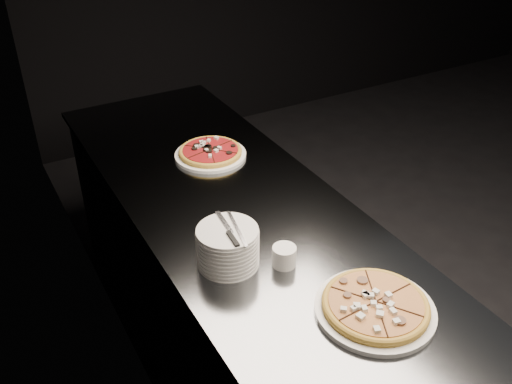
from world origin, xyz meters
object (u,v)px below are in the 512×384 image
plate_stack (228,247)px  counter (251,312)px  cutlery (232,231)px  pizza_mushroom (375,306)px  ramekin (284,256)px  pizza_tomato (210,152)px

plate_stack → counter: bearing=46.1°
counter → cutlery: bearing=-130.5°
plate_stack → cutlery: size_ratio=0.96×
pizza_mushroom → plate_stack: plate_stack is taller
pizza_mushroom → cutlery: 0.47m
ramekin → cutlery: bearing=151.4°
pizza_mushroom → plate_stack: (-0.26, 0.40, 0.04)m
counter → ramekin: (-0.03, -0.28, 0.49)m
pizza_mushroom → cutlery: size_ratio=1.70×
pizza_mushroom → plate_stack: size_ratio=1.78×
counter → plate_stack: bearing=-133.9°
counter → cutlery: (-0.17, -0.20, 0.59)m
pizza_mushroom → pizza_tomato: pizza_mushroom is taller
ramekin → pizza_tomato: bearing=82.1°
counter → plate_stack: plate_stack is taller
counter → pizza_tomato: 0.67m
ramekin → plate_stack: bearing=148.4°
pizza_mushroom → ramekin: bearing=110.4°
pizza_tomato → ramekin: bearing=-97.9°
pizza_tomato → plate_stack: plate_stack is taller
counter → pizza_tomato: size_ratio=7.70×
cutlery → pizza_mushroom: bearing=-50.9°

